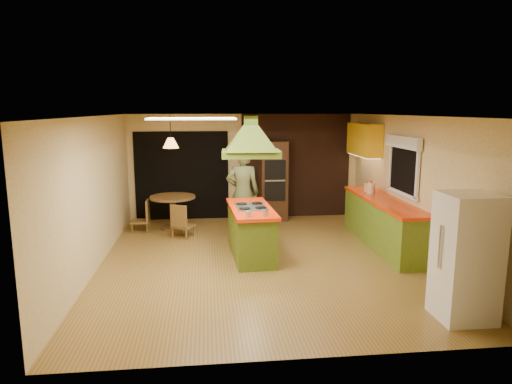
{
  "coord_description": "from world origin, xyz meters",
  "views": [
    {
      "loc": [
        -0.91,
        -7.62,
        2.62
      ],
      "look_at": [
        -0.04,
        0.37,
        1.15
      ],
      "focal_mm": 32.0,
      "sensor_mm": 36.0,
      "label": 1
    }
  ],
  "objects": [
    {
      "name": "canister_large",
      "position": [
        2.4,
        1.18,
        1.03
      ],
      "size": [
        0.18,
        0.18,
        0.22
      ],
      "primitive_type": "cylinder",
      "rotation": [
        0.0,
        0.0,
        0.22
      ],
      "color": "#F1E6C2",
      "rests_on": "right_counter"
    },
    {
      "name": "nook_opening",
      "position": [
        -1.5,
        3.23,
        1.05
      ],
      "size": [
        2.2,
        0.03,
        2.1
      ],
      "primitive_type": "cube",
      "color": "black",
      "rests_on": "ground"
    },
    {
      "name": "refrigerator",
      "position": [
        2.27,
        -2.52,
        0.8
      ],
      "size": [
        0.66,
        0.63,
        1.61
      ],
      "primitive_type": "cube",
      "rotation": [
        0.0,
        0.0,
        0.0
      ],
      "color": "white",
      "rests_on": "ground"
    },
    {
      "name": "fluor_panel",
      "position": [
        -1.1,
        -1.2,
        2.48
      ],
      "size": [
        1.2,
        0.6,
        0.03
      ],
      "primitive_type": "cube",
      "color": "white",
      "rests_on": "ceiling_plane"
    },
    {
      "name": "window_right",
      "position": [
        2.7,
        0.4,
        1.77
      ],
      "size": [
        0.12,
        1.35,
        1.06
      ],
      "color": "black",
      "rests_on": "room_walls"
    },
    {
      "name": "canister_small",
      "position": [
        2.4,
        1.4,
        1.01
      ],
      "size": [
        0.16,
        0.16,
        0.17
      ],
      "primitive_type": "cylinder",
      "rotation": [
        0.0,
        0.0,
        -0.36
      ],
      "color": "beige",
      "rests_on": "right_counter"
    },
    {
      "name": "ground",
      "position": [
        0.0,
        0.0,
        0.0
      ],
      "size": [
        6.5,
        6.5,
        0.0
      ],
      "primitive_type": "plane",
      "color": "olive",
      "rests_on": "ground"
    },
    {
      "name": "chair_near",
      "position": [
        -1.42,
        1.65,
        0.35
      ],
      "size": [
        0.52,
        0.52,
        0.7
      ],
      "primitive_type": null,
      "rotation": [
        0.0,
        0.0,
        2.66
      ],
      "color": "brown",
      "rests_on": "ground"
    },
    {
      "name": "wall_oven",
      "position": [
        0.65,
        2.95,
        0.94
      ],
      "size": [
        0.63,
        0.61,
        1.88
      ],
      "rotation": [
        0.0,
        0.0,
        0.03
      ],
      "color": "#472917",
      "rests_on": "ground"
    },
    {
      "name": "room_walls",
      "position": [
        0.0,
        0.0,
        1.25
      ],
      "size": [
        5.5,
        6.5,
        6.5
      ],
      "color": "beige",
      "rests_on": "ground"
    },
    {
      "name": "chair_left",
      "position": [
        -2.37,
        2.2,
        0.34
      ],
      "size": [
        0.38,
        0.38,
        0.69
      ],
      "primitive_type": null,
      "rotation": [
        0.0,
        0.0,
        -1.58
      ],
      "color": "brown",
      "rests_on": "ground"
    },
    {
      "name": "man",
      "position": [
        -0.19,
        1.51,
        0.93
      ],
      "size": [
        0.7,
        0.48,
        1.85
      ],
      "primitive_type": "imported",
      "rotation": [
        0.0,
        0.0,
        3.09
      ],
      "color": "#47502A",
      "rests_on": "ground"
    },
    {
      "name": "right_counter",
      "position": [
        2.45,
        0.6,
        0.46
      ],
      "size": [
        0.62,
        3.05,
        0.92
      ],
      "color": "olive",
      "rests_on": "ground"
    },
    {
      "name": "pendant_lamp",
      "position": [
        -1.67,
        2.3,
        1.9
      ],
      "size": [
        0.44,
        0.44,
        0.22
      ],
      "primitive_type": "cone",
      "rotation": [
        0.0,
        0.0,
        0.4
      ],
      "color": "#FF9E3F",
      "rests_on": "ceiling_plane"
    },
    {
      "name": "ceiling_plane",
      "position": [
        0.0,
        0.0,
        2.5
      ],
      "size": [
        6.5,
        6.5,
        0.0
      ],
      "primitive_type": "plane",
      "rotation": [
        3.14,
        0.0,
        0.0
      ],
      "color": "silver",
      "rests_on": "room_walls"
    },
    {
      "name": "canister_medium",
      "position": [
        2.4,
        1.15,
        1.01
      ],
      "size": [
        0.17,
        0.17,
        0.18
      ],
      "primitive_type": "cylinder",
      "rotation": [
        0.0,
        0.0,
        -0.39
      ],
      "color": "beige",
      "rests_on": "right_counter"
    },
    {
      "name": "dining_table",
      "position": [
        -1.67,
        2.3,
        0.52
      ],
      "size": [
        0.99,
        0.99,
        0.74
      ],
      "rotation": [
        0.0,
        0.0,
        0.4
      ],
      "color": "brown",
      "rests_on": "ground"
    },
    {
      "name": "brick_panel",
      "position": [
        1.25,
        3.23,
        1.25
      ],
      "size": [
        2.64,
        0.03,
        2.5
      ],
      "primitive_type": "cube",
      "color": "#381E14",
      "rests_on": "ground"
    },
    {
      "name": "upper_cabinets",
      "position": [
        2.57,
        2.2,
        1.95
      ],
      "size": [
        0.34,
        1.4,
        0.7
      ],
      "primitive_type": "cube",
      "color": "yellow",
      "rests_on": "room_walls"
    },
    {
      "name": "range_hood",
      "position": [
        -0.14,
        0.27,
        2.25
      ],
      "size": [
        1.04,
        0.77,
        0.79
      ],
      "rotation": [
        0.0,
        0.0,
        -0.05
      ],
      "color": "#51691A",
      "rests_on": "ceiling_plane"
    },
    {
      "name": "kitchen_island",
      "position": [
        -0.14,
        0.27,
        0.45
      ],
      "size": [
        0.81,
        1.82,
        0.91
      ],
      "rotation": [
        0.0,
        0.0,
        0.05
      ],
      "color": "#556D1B",
      "rests_on": "ground"
    }
  ]
}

